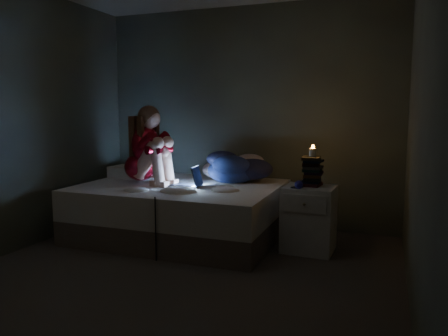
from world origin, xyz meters
The scene contains 14 objects.
floor centered at (0.00, 0.00, -0.01)m, with size 3.60×3.80×0.02m, color #473F3A.
wall_back centered at (0.00, 1.91, 1.30)m, with size 3.60×0.02×2.60m, color #5B634C.
wall_left centered at (-1.81, 0.00, 1.30)m, with size 0.02×3.80×2.60m, color #5B634C.
wall_right centered at (1.81, 0.00, 1.30)m, with size 0.02×3.80×2.60m, color #5B634C.
bed centered at (-0.50, 1.10, 0.29)m, with size 2.11×1.58×0.58m, color beige, non-canonical shape.
pillow centered at (-1.31, 1.39, 0.65)m, with size 0.46×0.33×0.13m, color white.
woman centered at (-0.96, 1.04, 1.01)m, with size 0.53×0.35×0.86m, color maroon, non-canonical shape.
laptop centered at (-0.40, 1.02, 0.69)m, with size 0.32×0.23×0.23m, color black, non-canonical shape.
clothes_pile centered at (-0.04, 1.50, 0.76)m, with size 0.61×0.48×0.36m, color navy, non-canonical shape.
nightstand centered at (0.91, 1.09, 0.32)m, with size 0.48×0.43×0.65m, color silver.
book_stack centered at (0.92, 1.15, 0.79)m, with size 0.19×0.25×0.29m, color black, non-canonical shape.
candle centered at (0.92, 1.15, 0.97)m, with size 0.07×0.07×0.08m, color beige.
phone centered at (0.82, 0.99, 0.65)m, with size 0.07×0.14×0.01m, color black.
blue_orb centered at (0.84, 0.92, 0.69)m, with size 0.08×0.08×0.08m, color #282596.
Camera 1 is at (1.60, -3.14, 1.38)m, focal length 35.10 mm.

